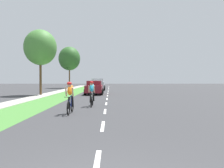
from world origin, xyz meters
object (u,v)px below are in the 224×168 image
Objects in this scene: cyclist_trailing at (92,93)px; sedan_maroon at (94,87)px; cyclist_lead at (70,97)px; street_tree_far at (69,59)px; suv_silver at (98,84)px; street_tree_near at (40,48)px.

sedan_maroon is at bearing 93.21° from cyclist_trailing.
cyclist_trailing is (0.82, 3.02, 0.00)m from cyclist_lead.
cyclist_lead is 32.82m from street_tree_far.
street_tree_near reaches higher than suv_silver.
cyclist_lead is at bearing -90.28° from suv_silver.
sedan_maroon is 0.55× the size of street_tree_far.
street_tree_near reaches higher than cyclist_lead.
cyclist_trailing is at bearing 74.79° from cyclist_lead.
street_tree_far is at bearing 123.67° from suv_silver.
street_tree_near is (-5.47, -10.41, 4.07)m from suv_silver.
suv_silver is 0.60× the size of street_tree_far.
street_tree_near is 19.26m from street_tree_far.
street_tree_far reaches higher than cyclist_trailing.
street_tree_near is at bearing 112.85° from cyclist_lead.
cyclist_lead is 0.37× the size of suv_silver.
suv_silver is at bearing -56.33° from street_tree_far.
cyclist_trailing is 0.40× the size of sedan_maroon.
sedan_maroon is at bearing 89.18° from cyclist_lead.
street_tree_far is at bearing 108.47° from sedan_maroon.
street_tree_far is (-6.60, 28.93, 4.78)m from cyclist_trailing.
suv_silver is at bearing 62.28° from street_tree_near.
street_tree_far is (-5.77, 31.96, 4.78)m from cyclist_lead.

